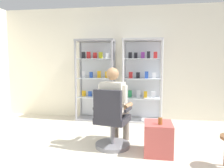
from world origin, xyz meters
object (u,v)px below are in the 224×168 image
(seated_shopkeeper, at_px, (115,103))
(display_cabinet_right, at_px, (142,80))
(tea_glass, at_px, (160,121))
(display_cabinet_left, at_px, (96,79))
(office_chair, at_px, (111,124))
(storage_crate, at_px, (158,138))

(seated_shopkeeper, bearing_deg, display_cabinet_right, 75.54)
(display_cabinet_right, relative_size, tea_glass, 19.42)
(display_cabinet_right, bearing_deg, display_cabinet_left, -179.99)
(display_cabinet_left, xyz_separation_m, seated_shopkeeper, (0.69, -1.61, -0.26))
(display_cabinet_right, distance_m, tea_glass, 2.02)
(tea_glass, bearing_deg, display_cabinet_right, 98.61)
(display_cabinet_left, bearing_deg, seated_shopkeeper, -66.90)
(display_cabinet_left, bearing_deg, office_chair, -69.82)
(office_chair, bearing_deg, display_cabinet_right, 75.68)
(display_cabinet_right, distance_m, seated_shopkeeper, 1.68)
(office_chair, distance_m, tea_glass, 0.78)
(storage_crate, relative_size, tea_glass, 4.85)
(display_cabinet_left, relative_size, display_cabinet_right, 1.00)
(seated_shopkeeper, height_order, tea_glass, seated_shopkeeper)
(seated_shopkeeper, distance_m, tea_glass, 0.81)
(display_cabinet_right, distance_m, storage_crate, 2.02)
(display_cabinet_left, xyz_separation_m, tea_glass, (1.40, -1.95, -0.44))
(office_chair, relative_size, seated_shopkeeper, 0.74)
(office_chair, bearing_deg, tea_glass, -13.56)
(display_cabinet_left, bearing_deg, storage_crate, -53.59)
(display_cabinet_right, height_order, seated_shopkeeper, display_cabinet_right)
(display_cabinet_left, distance_m, office_chair, 1.97)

